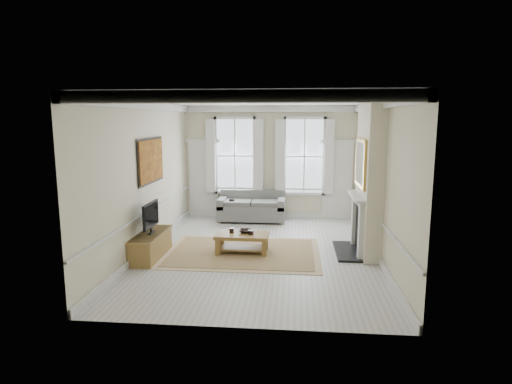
# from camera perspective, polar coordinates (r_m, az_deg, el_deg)

# --- Properties ---
(floor) EXTENTS (7.20, 7.20, 0.00)m
(floor) POSITION_cam_1_polar(r_m,az_deg,el_deg) (9.85, 0.45, -8.05)
(floor) COLOR #B7B5AD
(floor) RESTS_ON ground
(ceiling) EXTENTS (7.20, 7.20, 0.00)m
(ceiling) POSITION_cam_1_polar(r_m,az_deg,el_deg) (9.39, 0.48, 12.12)
(ceiling) COLOR white
(ceiling) RESTS_ON back_wall
(back_wall) EXTENTS (5.20, 0.00, 5.20)m
(back_wall) POSITION_cam_1_polar(r_m,az_deg,el_deg) (13.04, 1.81, 3.95)
(back_wall) COLOR beige
(back_wall) RESTS_ON floor
(left_wall) EXTENTS (0.00, 7.20, 7.20)m
(left_wall) POSITION_cam_1_polar(r_m,az_deg,el_deg) (10.03, -14.51, 1.93)
(left_wall) COLOR beige
(left_wall) RESTS_ON floor
(right_wall) EXTENTS (0.00, 7.20, 7.20)m
(right_wall) POSITION_cam_1_polar(r_m,az_deg,el_deg) (9.61, 16.11, 1.53)
(right_wall) COLOR beige
(right_wall) RESTS_ON floor
(window_left) EXTENTS (1.26, 0.20, 2.20)m
(window_left) POSITION_cam_1_polar(r_m,az_deg,el_deg) (13.08, -2.81, 4.83)
(window_left) COLOR #B2BCC6
(window_left) RESTS_ON back_wall
(window_right) EXTENTS (1.26, 0.20, 2.20)m
(window_right) POSITION_cam_1_polar(r_m,az_deg,el_deg) (12.95, 6.46, 4.74)
(window_right) COLOR #B2BCC6
(window_right) RESTS_ON back_wall
(door_left) EXTENTS (0.90, 0.08, 2.30)m
(door_left) POSITION_cam_1_polar(r_m,az_deg,el_deg) (13.35, -7.04, 1.63)
(door_left) COLOR silver
(door_left) RESTS_ON floor
(door_right) EXTENTS (0.90, 0.08, 2.30)m
(door_right) POSITION_cam_1_polar(r_m,az_deg,el_deg) (13.10, 10.77, 1.38)
(door_right) COLOR silver
(door_right) RESTS_ON floor
(painting) EXTENTS (0.05, 1.66, 1.06)m
(painting) POSITION_cam_1_polar(r_m,az_deg,el_deg) (10.26, -13.82, 4.09)
(painting) COLOR #AC7D1D
(painting) RESTS_ON left_wall
(chimney_breast) EXTENTS (0.35, 1.70, 3.38)m
(chimney_breast) POSITION_cam_1_polar(r_m,az_deg,el_deg) (9.78, 14.88, 1.71)
(chimney_breast) COLOR beige
(chimney_breast) RESTS_ON floor
(hearth) EXTENTS (0.55, 1.50, 0.05)m
(hearth) POSITION_cam_1_polar(r_m,az_deg,el_deg) (10.07, 12.06, -7.71)
(hearth) COLOR black
(hearth) RESTS_ON floor
(fireplace) EXTENTS (0.21, 1.45, 1.33)m
(fireplace) POSITION_cam_1_polar(r_m,az_deg,el_deg) (9.92, 13.35, -3.80)
(fireplace) COLOR silver
(fireplace) RESTS_ON floor
(mirror) EXTENTS (0.06, 1.26, 1.06)m
(mirror) POSITION_cam_1_polar(r_m,az_deg,el_deg) (9.70, 13.72, 3.79)
(mirror) COLOR #B78B32
(mirror) RESTS_ON chimney_breast
(sofa) EXTENTS (1.97, 0.96, 0.89)m
(sofa) POSITION_cam_1_polar(r_m,az_deg,el_deg) (12.80, -0.54, -2.19)
(sofa) COLOR #565654
(sofa) RESTS_ON floor
(side_table) EXTENTS (0.53, 0.53, 0.54)m
(side_table) POSITION_cam_1_polar(r_m,az_deg,el_deg) (12.66, -3.22, -2.03)
(side_table) COLOR brown
(side_table) RESTS_ON floor
(rug) EXTENTS (3.50, 2.60, 0.02)m
(rug) POSITION_cam_1_polar(r_m,az_deg,el_deg) (9.83, -1.83, -8.02)
(rug) COLOR #9F7A52
(rug) RESTS_ON floor
(coffee_table) EXTENTS (1.21, 0.72, 0.45)m
(coffee_table) POSITION_cam_1_polar(r_m,az_deg,el_deg) (9.73, -1.84, -6.03)
(coffee_table) COLOR brown
(coffee_table) RESTS_ON rug
(ceramic_pot_a) EXTENTS (0.11, 0.11, 0.11)m
(ceramic_pot_a) POSITION_cam_1_polar(r_m,az_deg,el_deg) (9.77, -3.27, -5.15)
(ceramic_pot_a) COLOR black
(ceramic_pot_a) RESTS_ON coffee_table
(ceramic_pot_b) EXTENTS (0.13, 0.13, 0.09)m
(ceramic_pot_b) POSITION_cam_1_polar(r_m,az_deg,el_deg) (9.62, -0.69, -5.41)
(ceramic_pot_b) COLOR black
(ceramic_pot_b) RESTS_ON coffee_table
(bowl) EXTENTS (0.37, 0.37, 0.07)m
(bowl) POSITION_cam_1_polar(r_m,az_deg,el_deg) (9.79, -1.48, -5.22)
(bowl) COLOR black
(bowl) RESTS_ON coffee_table
(tv_stand) EXTENTS (0.49, 1.53, 0.54)m
(tv_stand) POSITION_cam_1_polar(r_m,az_deg,el_deg) (9.72, -13.82, -6.90)
(tv_stand) COLOR brown
(tv_stand) RESTS_ON floor
(tv) EXTENTS (0.08, 0.90, 0.68)m
(tv) POSITION_cam_1_polar(r_m,az_deg,el_deg) (9.55, -13.85, -3.06)
(tv) COLOR black
(tv) RESTS_ON tv_stand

